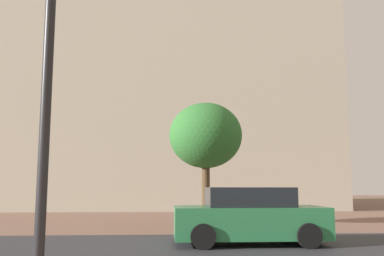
{
  "coord_description": "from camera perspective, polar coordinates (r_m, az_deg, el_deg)",
  "views": [
    {
      "loc": [
        -0.51,
        -1.86,
        1.57
      ],
      "look_at": [
        0.33,
        11.29,
        3.38
      ],
      "focal_mm": 39.66,
      "sensor_mm": 36.0,
      "label": 1
    }
  ],
  "objects": [
    {
      "name": "ground_plane",
      "position": [
        11.98,
        -1.21,
        -15.36
      ],
      "size": [
        120.0,
        120.0,
        0.0
      ],
      "primitive_type": "plane",
      "color": "brown"
    },
    {
      "name": "tree_curb_far",
      "position": [
        17.23,
        1.84,
        -1.09
      ],
      "size": [
        2.95,
        2.95,
        4.95
      ],
      "color": "#4C3823",
      "rests_on": "ground_plane"
    },
    {
      "name": "traffic_light_pole",
      "position": [
        5.38,
        -18.63,
        13.23
      ],
      "size": [
        0.28,
        0.34,
        4.99
      ],
      "color": "black",
      "rests_on": "ground_plane"
    },
    {
      "name": "car_green",
      "position": [
        12.0,
        7.66,
        -11.74
      ],
      "size": [
        4.1,
        2.06,
        1.54
      ],
      "color": "#287042",
      "rests_on": "ground_plane"
    },
    {
      "name": "landmark_building",
      "position": [
        35.31,
        -3.88,
        8.59
      ],
      "size": [
        24.16,
        15.34,
        39.18
      ],
      "color": "#B2A893",
      "rests_on": "ground_plane"
    }
  ]
}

